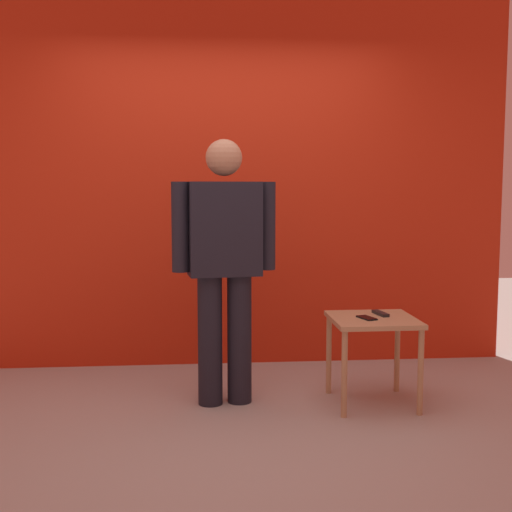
{
  "coord_description": "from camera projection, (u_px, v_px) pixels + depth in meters",
  "views": [
    {
      "loc": [
        -0.2,
        -3.53,
        1.38
      ],
      "look_at": [
        0.16,
        0.55,
        0.95
      ],
      "focal_mm": 45.93,
      "sensor_mm": 36.0,
      "label": 1
    }
  ],
  "objects": [
    {
      "name": "tv_remote",
      "position": [
        380.0,
        313.0,
        4.21
      ],
      "size": [
        0.07,
        0.18,
        0.02
      ],
      "primitive_type": "cube",
      "rotation": [
        0.0,
        0.0,
        0.19
      ],
      "color": "black",
      "rests_on": "side_table"
    },
    {
      "name": "ground_plane",
      "position": [
        236.0,
        435.0,
        3.66
      ],
      "size": [
        12.0,
        12.0,
        0.0
      ],
      "primitive_type": "plane",
      "color": "#9E9991"
    },
    {
      "name": "side_table",
      "position": [
        373.0,
        331.0,
        4.14
      ],
      "size": [
        0.53,
        0.53,
        0.56
      ],
      "color": "tan",
      "rests_on": "ground_plane"
    },
    {
      "name": "standing_person",
      "position": [
        224.0,
        258.0,
        4.11
      ],
      "size": [
        0.67,
        0.28,
        1.67
      ],
      "color": "black",
      "rests_on": "ground_plane"
    },
    {
      "name": "cell_phone",
      "position": [
        367.0,
        318.0,
        4.09
      ],
      "size": [
        0.11,
        0.16,
        0.01
      ],
      "primitive_type": "cube",
      "rotation": [
        0.0,
        0.0,
        0.32
      ],
      "color": "black",
      "rests_on": "side_table"
    },
    {
      "name": "back_wall_red",
      "position": [
        224.0,
        171.0,
        5.05
      ],
      "size": [
        4.42,
        0.12,
        3.0
      ],
      "primitive_type": "cube",
      "color": "#B62610",
      "rests_on": "ground_plane"
    }
  ]
}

